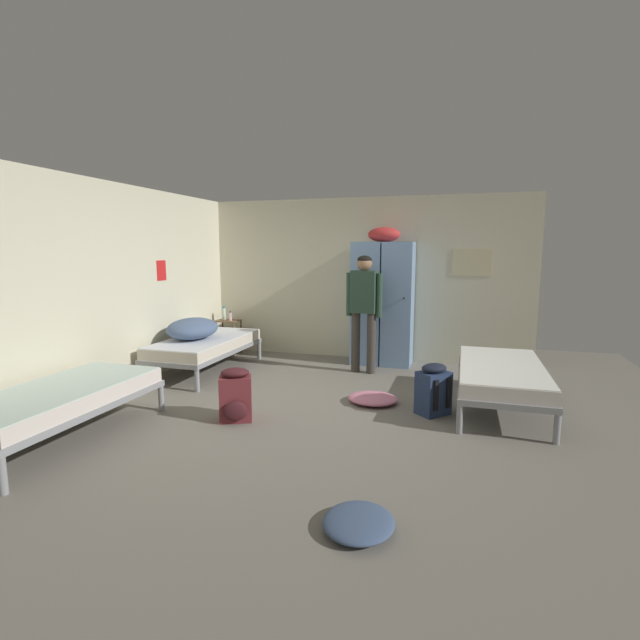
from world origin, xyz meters
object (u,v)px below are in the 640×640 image
at_px(person_traveler, 364,303).
at_px(backpack_maroon, 236,396).
at_px(bed_left_rear, 205,345).
at_px(backpack_navy, 433,390).
at_px(lotion_bottle, 230,316).
at_px(water_bottle, 224,314).
at_px(clothes_pile_denim, 359,522).
at_px(clothes_pile_pink, 373,398).
at_px(shelf_unit, 228,333).
at_px(bedding_heap, 193,328).
at_px(locker_bank, 383,301).
at_px(bed_right, 501,374).
at_px(bed_left_front, 59,399).

height_order(person_traveler, backpack_maroon, person_traveler).
xyz_separation_m(bed_left_rear, backpack_navy, (3.24, -0.87, -0.12)).
bearing_deg(bed_left_rear, lotion_bottle, 99.21).
relative_size(water_bottle, backpack_maroon, 0.41).
height_order(backpack_navy, clothes_pile_denim, backpack_navy).
bearing_deg(clothes_pile_pink, backpack_navy, -13.55).
bearing_deg(shelf_unit, clothes_pile_denim, -53.48).
distance_m(bedding_heap, person_traveler, 2.44).
distance_m(water_bottle, backpack_maroon, 3.31).
bearing_deg(lotion_bottle, shelf_unit, 150.26).
bearing_deg(bed_left_rear, locker_bank, 27.17).
bearing_deg(person_traveler, backpack_navy, -54.25).
distance_m(bedding_heap, clothes_pile_pink, 2.81).
distance_m(water_bottle, lotion_bottle, 0.16).
xyz_separation_m(backpack_navy, clothes_pile_pink, (-0.67, 0.16, -0.21)).
xyz_separation_m(bed_right, backpack_maroon, (-2.61, -1.23, -0.12)).
distance_m(backpack_maroon, clothes_pile_denim, 2.21).
height_order(backpack_maroon, backpack_navy, same).
bearing_deg(bed_left_rear, backpack_navy, -14.98).
bearing_deg(clothes_pile_pink, clothes_pile_denim, -81.44).
bearing_deg(lotion_bottle, bed_left_rear, -80.79).
distance_m(shelf_unit, bed_right, 4.48).
bearing_deg(bedding_heap, water_bottle, 99.20).
height_order(bed_left_front, bed_left_rear, same).
xyz_separation_m(bed_right, bed_left_rear, (-3.94, 0.44, 0.00)).
xyz_separation_m(clothes_pile_pink, clothes_pile_denim, (0.37, -2.45, -0.00)).
relative_size(bed_left_rear, backpack_maroon, 3.45).
height_order(backpack_maroon, clothes_pile_denim, backpack_maroon).
bearing_deg(bed_right, backpack_navy, -148.62).
height_order(bed_left_front, clothes_pile_denim, bed_left_front).
height_order(bed_right, bed_left_rear, same).
bearing_deg(bedding_heap, bed_right, -4.43).
bearing_deg(bedding_heap, clothes_pile_pink, -12.24).
distance_m(bed_left_front, bedding_heap, 2.45).
xyz_separation_m(bed_right, clothes_pile_denim, (-1.00, -2.72, -0.33)).
bearing_deg(bed_right, clothes_pile_pink, -168.92).
xyz_separation_m(backpack_maroon, clothes_pile_denim, (1.61, -1.49, -0.21)).
bearing_deg(bed_left_rear, clothes_pile_pink, -15.35).
relative_size(lotion_bottle, clothes_pile_denim, 0.33).
distance_m(lotion_bottle, backpack_navy, 3.97).
xyz_separation_m(locker_bank, bed_left_front, (-2.35, -3.76, -0.59)).
relative_size(bedding_heap, clothes_pile_pink, 1.47).
xyz_separation_m(bedding_heap, water_bottle, (-0.21, 1.29, 0.03)).
relative_size(bed_left_rear, bedding_heap, 2.28).
bearing_deg(locker_bank, water_bottle, -179.27).
bearing_deg(bed_left_rear, bed_right, -6.32).
distance_m(backpack_maroon, backpack_navy, 2.07).
distance_m(shelf_unit, clothes_pile_pink, 3.39).
bearing_deg(bed_left_front, bed_left_rear, 90.00).
relative_size(bedding_heap, person_traveler, 0.50).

